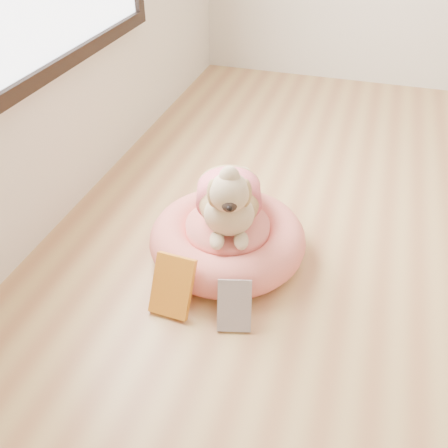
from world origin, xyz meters
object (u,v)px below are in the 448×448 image
(pet_bed, at_px, (228,239))
(dog, at_px, (229,187))
(book_yellow, at_px, (172,286))
(book_white, at_px, (234,306))

(pet_bed, distance_m, dog, 0.26)
(dog, bearing_deg, book_yellow, -123.63)
(pet_bed, distance_m, book_white, 0.38)
(pet_bed, relative_size, book_white, 3.49)
(dog, xyz_separation_m, book_yellow, (-0.11, -0.36, -0.23))
(dog, height_order, book_yellow, dog)
(book_yellow, bearing_deg, pet_bed, 76.41)
(dog, height_order, book_white, dog)
(book_yellow, relative_size, book_white, 1.22)
(pet_bed, bearing_deg, dog, 77.29)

